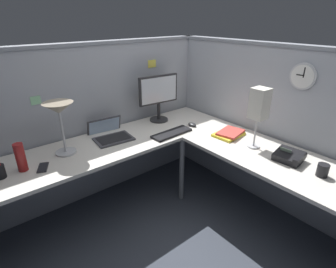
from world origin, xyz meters
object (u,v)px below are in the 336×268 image
Objects in this scene: computer_mouse at (192,125)px; office_phone at (290,157)px; wall_clock at (303,76)px; book_stack at (229,134)px; laptop at (110,134)px; thermos_flask at (21,157)px; monitor at (159,95)px; desk_lamp_paper at (259,105)px; cell_phone at (43,167)px; coffee_mug at (323,170)px; keyboard at (172,133)px; desk_lamp_dome at (59,112)px.

computer_mouse is 1.03m from office_phone.
book_stack is at bearing 123.06° from wall_clock.
laptop is 3.94× the size of computer_mouse.
office_phone is (0.89, -1.34, 0.01)m from laptop.
thermos_flask reaches higher than office_phone.
monitor is 2.27× the size of thermos_flask.
monitor is 1.08m from desk_lamp_paper.
monitor is at bearing 3.34° from laptop.
office_phone reaches higher than cell_phone.
monitor reaches higher than cell_phone.
desk_lamp_paper is 2.41× the size of wall_clock.
coffee_mug is (0.86, -1.60, 0.02)m from laptop.
cell_phone is 1.93m from office_phone.
book_stack is at bearing -74.96° from computer_mouse.
desk_lamp_paper is at bearing 90.70° from office_phone.
keyboard is at bearing 137.54° from book_stack.
office_phone is (1.34, -1.27, -0.33)m from desk_lamp_dome.
monitor is 2.27× the size of office_phone.
laptop is 0.71m from cell_phone.
desk_lamp_dome is (-1.08, -0.11, 0.07)m from monitor.
office_phone is at bearing 84.20° from coffee_mug.
thermos_flask is at bearing 152.79° from wall_clock.
book_stack reaches higher than cell_phone.
laptop reaches higher than office_phone.
laptop is 1.61m from office_phone.
laptop reaches higher than computer_mouse.
cell_phone is at bearing 137.74° from coffee_mug.
keyboard is 1.95× the size of wall_clock.
keyboard reaches higher than cell_phone.
office_phone is 0.62m from book_stack.
desk_lamp_dome reaches higher than laptop.
monitor reaches higher than book_stack.
wall_clock reaches higher than desk_lamp_paper.
keyboard is 0.86m from desk_lamp_paper.
desk_lamp_dome is 0.84× the size of desk_lamp_paper.
wall_clock is at bearing -64.75° from computer_mouse.
coffee_mug is at bearing -93.09° from book_stack.
desk_lamp_paper is (0.88, -1.01, 0.36)m from laptop.
keyboard is at bearing -175.04° from computer_mouse.
monitor is 2.27× the size of wall_clock.
desk_lamp_dome is at bearing 11.77° from thermos_flask.
desk_lamp_dome reaches higher than coffee_mug.
computer_mouse is (0.17, -0.35, -0.28)m from monitor.
office_phone is at bearing -11.54° from cell_phone.
desk_lamp_dome is 2.02× the size of wall_clock.
monitor is at bearing 68.52° from keyboard.
keyboard is 1.39× the size of book_stack.
computer_mouse is 1.08× the size of coffee_mug.
coffee_mug reaches higher than cell_phone.
coffee_mug is at bearing -17.83° from cell_phone.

